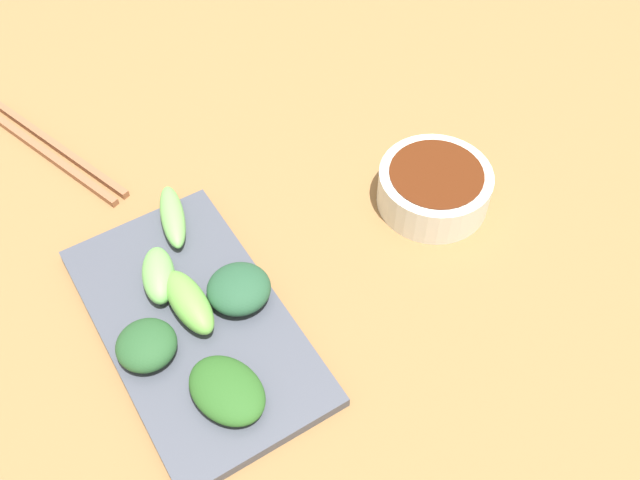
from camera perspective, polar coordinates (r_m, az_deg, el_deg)
name	(u,v)px	position (r m, az deg, el deg)	size (l,w,h in m)	color
tabletop	(308,276)	(0.72, -1.00, -2.92)	(2.10, 2.10, 0.02)	olive
sauce_bowl	(434,186)	(0.76, 9.11, 4.26)	(0.12, 0.12, 0.04)	silver
serving_plate	(192,320)	(0.68, -10.17, -6.30)	(0.16, 0.29, 0.01)	#434853
broccoli_stalk_0	(159,275)	(0.69, -12.76, -2.76)	(0.03, 0.07, 0.03)	#6AB456
broccoli_stalk_1	(189,302)	(0.67, -10.42, -4.89)	(0.03, 0.08, 0.03)	#64A842
broccoli_leafy_2	(241,292)	(0.67, -6.30, -4.18)	(0.06, 0.06, 0.03)	#234D32
broccoli_leafy_3	(227,390)	(0.62, -7.44, -11.80)	(0.06, 0.08, 0.02)	#285720
broccoli_leafy_4	(146,345)	(0.65, -13.68, -8.15)	(0.05, 0.05, 0.03)	#244F28
broccoli_stalk_5	(173,217)	(0.74, -11.68, 1.85)	(0.02, 0.08, 0.02)	#6BB155
chopsticks	(53,151)	(0.87, -20.52, 6.66)	(0.10, 0.22, 0.01)	brown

